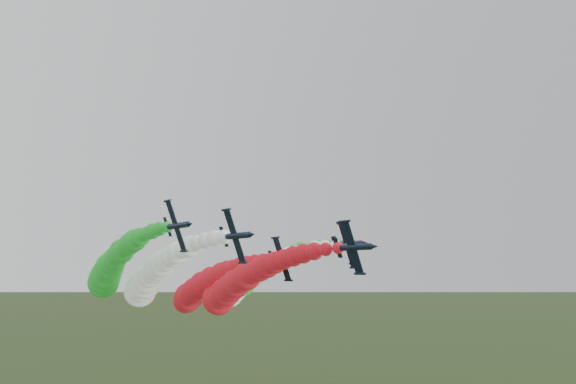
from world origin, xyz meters
name	(u,v)px	position (x,y,z in m)	size (l,w,h in m)	color
jet_lead	(239,284)	(3.21, 24.57, 36.17)	(13.02, 61.90, 18.43)	black
jet_inner_left	(152,276)	(-11.81, 35.63, 37.84)	(12.83, 61.70, 18.23)	black
jet_inner_right	(245,280)	(12.46, 36.27, 36.83)	(13.17, 62.05, 18.58)	black
jet_outer_left	(112,268)	(-17.20, 45.26, 39.69)	(12.83, 61.70, 18.24)	black
jet_outer_right	(257,274)	(21.38, 44.12, 38.18)	(12.60, 61.48, 18.01)	black
jet_trail	(200,288)	(6.54, 47.51, 34.70)	(12.65, 61.53, 18.06)	black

